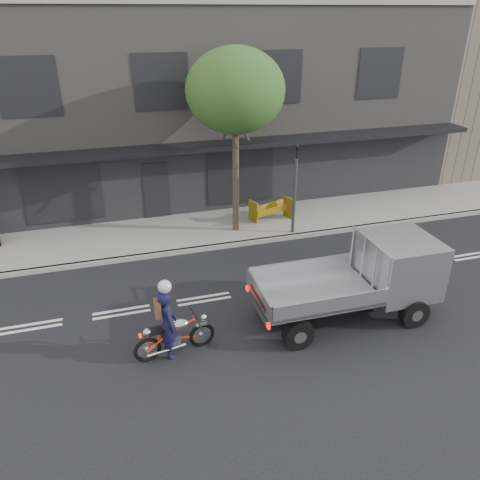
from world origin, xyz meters
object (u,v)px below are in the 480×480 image
at_px(street_tree, 235,91).
at_px(flatbed_ute, 384,270).
at_px(traffic_light_pole, 294,195).
at_px(rider, 168,324).
at_px(construction_barrier, 273,211).
at_px(motorcycle, 175,335).

height_order(street_tree, flatbed_ute, street_tree).
distance_m(traffic_light_pole, flatbed_ute, 5.36).
distance_m(traffic_light_pole, rider, 7.86).
distance_m(rider, construction_barrier, 8.42).
bearing_deg(construction_barrier, motorcycle, -126.97).
bearing_deg(motorcycle, construction_barrier, 44.91).
xyz_separation_m(street_tree, motorcycle, (-3.40, -6.37, -4.73)).
distance_m(street_tree, motorcycle, 8.63).
xyz_separation_m(street_tree, rider, (-3.55, -6.37, -4.37)).
bearing_deg(rider, flatbed_ute, -96.23).
bearing_deg(rider, motorcycle, -98.09).
bearing_deg(construction_barrier, street_tree, -170.19).
height_order(motorcycle, flatbed_ute, flatbed_ute).
height_order(traffic_light_pole, motorcycle, traffic_light_pole).
relative_size(motorcycle, flatbed_ute, 0.41).
distance_m(traffic_light_pole, construction_barrier, 1.59).
bearing_deg(street_tree, traffic_light_pole, -23.03).
distance_m(street_tree, traffic_light_pole, 4.23).
relative_size(flatbed_ute, construction_barrier, 3.14).
xyz_separation_m(motorcycle, construction_barrier, (5.01, 6.65, 0.05)).
relative_size(motorcycle, construction_barrier, 1.30).
distance_m(street_tree, rider, 8.50).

